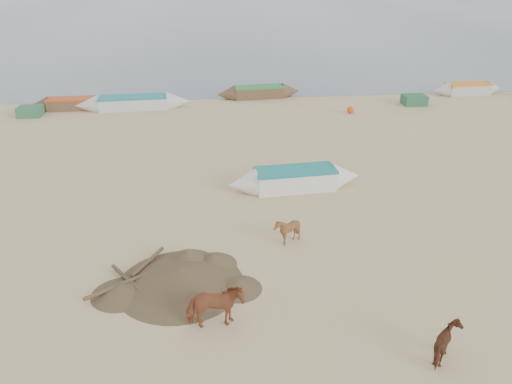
% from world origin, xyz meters
% --- Properties ---
extents(ground, '(140.00, 140.00, 0.00)m').
position_xyz_m(ground, '(0.00, 0.00, 0.00)').
color(ground, tan).
rests_on(ground, ground).
extents(sea, '(160.00, 160.00, 0.00)m').
position_xyz_m(sea, '(0.00, 82.00, 0.01)').
color(sea, slate).
rests_on(sea, ground).
extents(cow_adult, '(1.53, 0.78, 1.25)m').
position_xyz_m(cow_adult, '(-1.68, -2.13, 0.63)').
color(cow_adult, brown).
rests_on(cow_adult, ground).
extents(calf_front, '(1.03, 0.95, 1.00)m').
position_xyz_m(calf_front, '(0.84, 1.92, 0.50)').
color(calf_front, brown).
rests_on(calf_front, ground).
extents(calf_right, '(0.98, 1.08, 0.94)m').
position_xyz_m(calf_right, '(3.77, -3.91, 0.47)').
color(calf_right, '#542F1B').
rests_on(calf_right, ground).
extents(near_canoe, '(5.77, 1.73, 0.91)m').
position_xyz_m(near_canoe, '(1.88, 6.31, 0.46)').
color(near_canoe, silver).
rests_on(near_canoe, ground).
extents(debris_pile, '(4.36, 4.36, 0.53)m').
position_xyz_m(debris_pile, '(-2.68, -0.12, 0.26)').
color(debris_pile, brown).
rests_on(debris_pile, ground).
extents(waterline_canoes, '(56.78, 4.11, 0.86)m').
position_xyz_m(waterline_canoes, '(0.69, 20.52, 0.41)').
color(waterline_canoes, brown).
rests_on(waterline_canoes, ground).
extents(beach_clutter, '(44.80, 3.96, 0.64)m').
position_xyz_m(beach_clutter, '(3.81, 19.56, 0.30)').
color(beach_clutter, '#2D6543').
rests_on(beach_clutter, ground).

